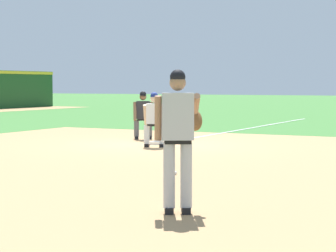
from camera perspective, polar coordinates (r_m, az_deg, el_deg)
ground_plane at (r=18.13m, az=-0.92°, el=-1.62°), size 160.00×160.00×0.00m
infield_dirt_patch at (r=13.30m, az=-0.36°, el=-3.53°), size 18.00×18.00×0.01m
foul_line_stripe at (r=25.03m, az=7.24°, el=-0.17°), size 15.11×0.10×0.00m
first_base_bag at (r=18.13m, az=-0.92°, el=-1.48°), size 0.38×0.38×0.09m
baseball at (r=12.06m, az=0.61°, el=-4.12°), size 0.07×0.07×0.07m
pitcher at (r=8.40m, az=0.95°, el=-0.52°), size 0.84×0.58×1.86m
first_baseman at (r=18.62m, az=-0.89°, el=0.78°), size 0.82×1.02×1.34m
baserunner at (r=17.32m, az=-1.21°, el=0.76°), size 0.58×0.67×1.46m
umpire at (r=19.80m, az=-2.19°, el=1.12°), size 0.63×0.68×1.46m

